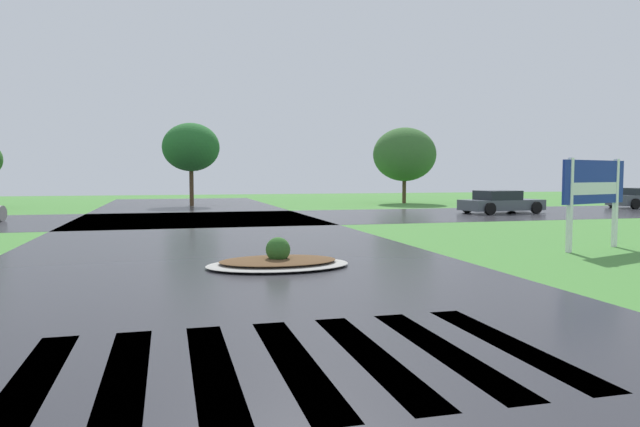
% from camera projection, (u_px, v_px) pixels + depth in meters
% --- Properties ---
extents(asphalt_roadway, '(11.14, 80.00, 0.01)m').
position_uv_depth(asphalt_roadway, '(235.00, 274.00, 12.14)').
color(asphalt_roadway, '#2B2B30').
rests_on(asphalt_roadway, ground).
extents(asphalt_cross_road, '(90.00, 10.02, 0.01)m').
position_uv_depth(asphalt_cross_road, '(197.00, 219.00, 27.45)').
color(asphalt_cross_road, '#2B2B30').
rests_on(asphalt_cross_road, ground).
extents(crosswalk_stripes, '(5.85, 3.50, 0.01)m').
position_uv_depth(crosswalk_stripes, '(295.00, 362.00, 6.46)').
color(crosswalk_stripes, white).
rests_on(crosswalk_stripes, ground).
extents(estate_billboard, '(2.74, 1.02, 2.54)m').
position_uv_depth(estate_billboard, '(594.00, 187.00, 16.07)').
color(estate_billboard, white).
rests_on(estate_billboard, ground).
extents(median_island, '(3.25, 2.14, 0.68)m').
position_uv_depth(median_island, '(278.00, 261.00, 13.09)').
color(median_island, '#9E9B93').
rests_on(median_island, ground).
extents(car_silver_hatch, '(4.65, 2.60, 1.23)m').
position_uv_depth(car_silver_hatch, '(500.00, 202.00, 31.55)').
color(car_silver_hatch, '#4C545B').
rests_on(car_silver_hatch, ground).
extents(background_treeline, '(45.81, 5.69, 5.56)m').
position_uv_depth(background_treeline, '(213.00, 153.00, 39.37)').
color(background_treeline, '#4C3823').
rests_on(background_treeline, ground).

